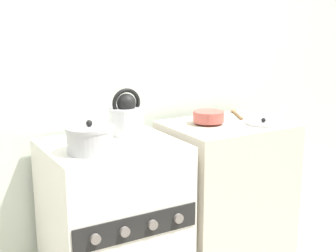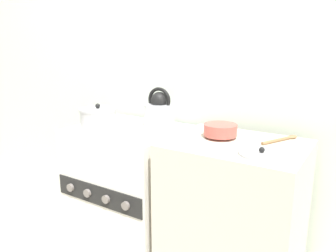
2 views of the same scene
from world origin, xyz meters
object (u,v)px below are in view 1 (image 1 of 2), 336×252
object	(u,v)px
enamel_bowl	(209,117)
loose_pot_lid	(263,123)
kettle	(127,117)
stove	(113,225)
cooking_pot	(90,139)

from	to	relation	value
enamel_bowl	loose_pot_lid	xyz separation A→B (m)	(0.25, -0.15, -0.03)
kettle	enamel_bowl	size ratio (longest dim) A/B	1.42
stove	enamel_bowl	size ratio (longest dim) A/B	5.07
cooking_pot	loose_pot_lid	distance (m)	0.95
stove	loose_pot_lid	distance (m)	0.93
enamel_bowl	stove	bearing A→B (deg)	-178.18
stove	loose_pot_lid	bearing A→B (deg)	-8.98
cooking_pot	enamel_bowl	distance (m)	0.71
cooking_pot	enamel_bowl	bearing A→B (deg)	9.17
cooking_pot	stove	bearing A→B (deg)	34.61
kettle	loose_pot_lid	distance (m)	0.72
loose_pot_lid	enamel_bowl	bearing A→B (deg)	149.59
stove	cooking_pot	size ratio (longest dim) A/B	3.98
stove	enamel_bowl	world-z (taller)	enamel_bowl
enamel_bowl	loose_pot_lid	world-z (taller)	enamel_bowl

